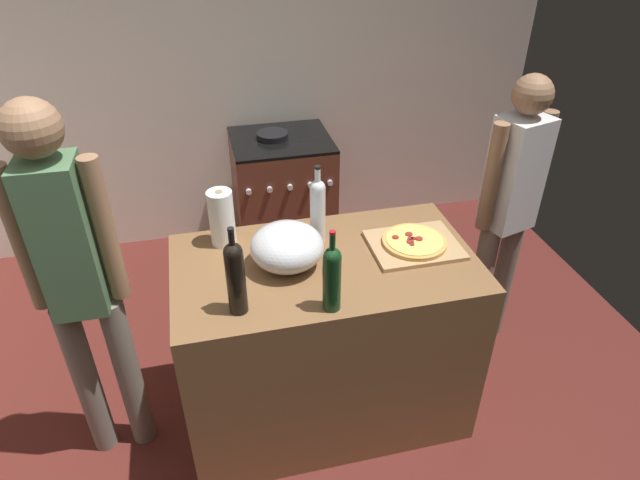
% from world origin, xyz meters
% --- Properties ---
extents(ground_plane, '(4.46, 3.13, 0.02)m').
position_xyz_m(ground_plane, '(0.00, 1.27, -0.01)').
color(ground_plane, '#511E19').
extents(kitchen_wall_rear, '(4.46, 0.10, 2.60)m').
position_xyz_m(kitchen_wall_rear, '(0.00, 2.58, 1.30)').
color(kitchen_wall_rear, silver).
rests_on(kitchen_wall_rear, ground_plane).
extents(counter, '(1.34, 0.76, 0.93)m').
position_xyz_m(counter, '(0.21, 0.68, 0.47)').
color(counter, brown).
rests_on(counter, ground_plane).
extents(cutting_board, '(0.40, 0.32, 0.02)m').
position_xyz_m(cutting_board, '(0.63, 0.70, 0.94)').
color(cutting_board, tan).
rests_on(cutting_board, counter).
extents(pizza, '(0.29, 0.29, 0.03)m').
position_xyz_m(pizza, '(0.63, 0.70, 0.96)').
color(pizza, tan).
rests_on(pizza, cutting_board).
extents(mixing_bowl, '(0.32, 0.32, 0.19)m').
position_xyz_m(mixing_bowl, '(0.04, 0.70, 1.03)').
color(mixing_bowl, '#B2B2B7').
rests_on(mixing_bowl, counter).
extents(paper_towel_roll, '(0.11, 0.11, 0.27)m').
position_xyz_m(paper_towel_roll, '(-0.21, 0.94, 1.07)').
color(paper_towel_roll, white).
rests_on(paper_towel_roll, counter).
extents(wine_bottle_amber, '(0.07, 0.07, 0.38)m').
position_xyz_m(wine_bottle_amber, '(-0.20, 0.45, 1.10)').
color(wine_bottle_amber, black).
rests_on(wine_bottle_amber, counter).
extents(wine_bottle_dark, '(0.07, 0.07, 0.38)m').
position_xyz_m(wine_bottle_dark, '(0.22, 0.87, 1.10)').
color(wine_bottle_dark, silver).
rests_on(wine_bottle_dark, counter).
extents(wine_bottle_clear, '(0.07, 0.07, 0.36)m').
position_xyz_m(wine_bottle_clear, '(0.16, 0.38, 1.09)').
color(wine_bottle_clear, '#143819').
rests_on(wine_bottle_clear, counter).
extents(stove, '(0.67, 0.61, 0.93)m').
position_xyz_m(stove, '(0.27, 2.18, 0.45)').
color(stove, brown).
rests_on(stove, ground_plane).
extents(person_in_stripes, '(0.38, 0.21, 1.75)m').
position_xyz_m(person_in_stripes, '(-0.81, 0.70, 1.02)').
color(person_in_stripes, slate).
rests_on(person_in_stripes, ground_plane).
extents(person_in_red, '(0.39, 0.26, 1.60)m').
position_xyz_m(person_in_red, '(1.27, 0.98, 0.92)').
color(person_in_red, slate).
rests_on(person_in_red, ground_plane).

